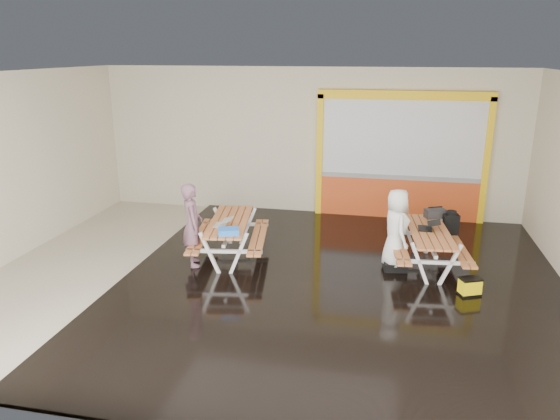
% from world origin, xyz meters
% --- Properties ---
extents(room, '(10.02, 8.02, 3.52)m').
position_xyz_m(room, '(0.00, 0.00, 1.75)').
color(room, '#B7AD9B').
rests_on(room, ground).
extents(deck, '(7.50, 7.98, 0.05)m').
position_xyz_m(deck, '(1.25, 0.00, 0.03)').
color(deck, black).
rests_on(deck, room).
extents(kiosk, '(3.88, 0.16, 3.00)m').
position_xyz_m(kiosk, '(2.20, 3.93, 1.44)').
color(kiosk, '#D14A1D').
rests_on(kiosk, room).
extents(picnic_table_left, '(1.63, 2.16, 0.79)m').
position_xyz_m(picnic_table_left, '(-0.93, 0.72, 0.61)').
color(picnic_table_left, '#B96B38').
rests_on(picnic_table_left, deck).
extents(picnic_table_right, '(1.48, 2.03, 0.77)m').
position_xyz_m(picnic_table_right, '(2.72, 0.98, 0.59)').
color(picnic_table_right, '#B96B38').
rests_on(picnic_table_right, deck).
extents(person_left, '(0.58, 0.67, 1.54)m').
position_xyz_m(person_left, '(-1.48, 0.22, 0.83)').
color(person_left, '#744E5F').
rests_on(person_left, deck).
extents(person_right, '(0.66, 0.82, 1.45)m').
position_xyz_m(person_right, '(2.14, 0.85, 0.80)').
color(person_right, white).
rests_on(person_right, deck).
extents(laptop_left, '(0.35, 0.32, 0.14)m').
position_xyz_m(laptop_left, '(-0.96, 0.42, 0.84)').
color(laptop_left, silver).
rests_on(laptop_left, picnic_table_left).
extents(laptop_right, '(0.39, 0.34, 0.16)m').
position_xyz_m(laptop_right, '(2.70, 1.04, 0.82)').
color(laptop_right, black).
rests_on(laptop_right, picnic_table_right).
extents(blue_pouch, '(0.42, 0.35, 0.10)m').
position_xyz_m(blue_pouch, '(-0.72, -0.02, 0.84)').
color(blue_pouch, blue).
rests_on(blue_pouch, picnic_table_left).
extents(toolbox, '(0.42, 0.33, 0.22)m').
position_xyz_m(toolbox, '(2.87, 1.77, 0.85)').
color(toolbox, black).
rests_on(toolbox, picnic_table_right).
extents(backpack, '(0.32, 0.24, 0.48)m').
position_xyz_m(backpack, '(3.16, 1.69, 0.70)').
color(backpack, black).
rests_on(backpack, picnic_table_right).
extents(dark_case, '(0.45, 0.36, 0.15)m').
position_xyz_m(dark_case, '(2.16, 0.74, 0.13)').
color(dark_case, black).
rests_on(dark_case, deck).
extents(fluke_bag, '(0.40, 0.34, 0.29)m').
position_xyz_m(fluke_bag, '(3.34, -0.04, 0.19)').
color(fluke_bag, black).
rests_on(fluke_bag, deck).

